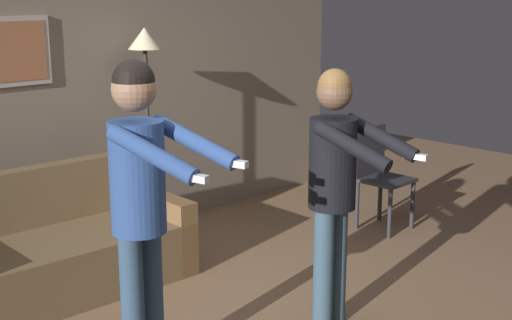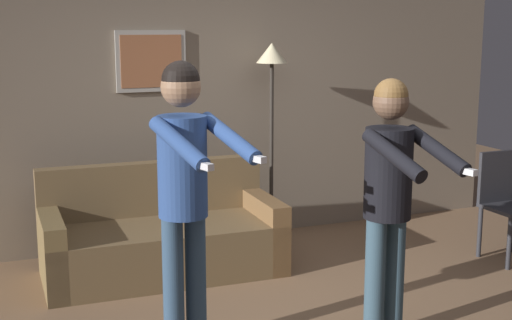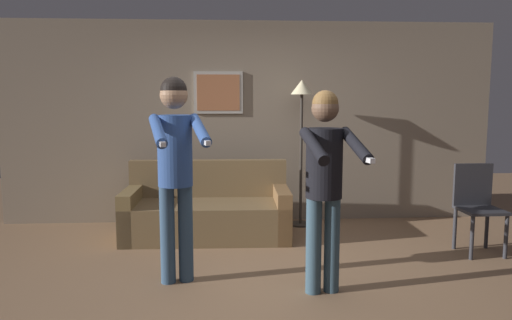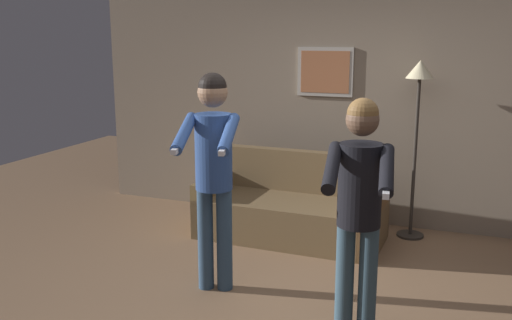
# 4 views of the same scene
# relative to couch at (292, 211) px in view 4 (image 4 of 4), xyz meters

# --- Properties ---
(ground_plane) EXTENTS (12.00, 12.00, 0.00)m
(ground_plane) POSITION_rel_couch_xyz_m (0.55, -1.50, -0.28)
(ground_plane) COLOR #8A684A
(back_wall_assembly) EXTENTS (6.40, 0.09, 2.60)m
(back_wall_assembly) POSITION_rel_couch_xyz_m (0.54, 0.79, 1.03)
(back_wall_assembly) COLOR gray
(back_wall_assembly) RESTS_ON ground_plane
(couch) EXTENTS (1.92, 0.89, 0.87)m
(couch) POSITION_rel_couch_xyz_m (0.00, 0.00, 0.00)
(couch) COLOR brown
(couch) RESTS_ON ground_plane
(torchiere_lamp) EXTENTS (0.28, 0.28, 1.84)m
(torchiere_lamp) POSITION_rel_couch_xyz_m (1.17, 0.46, 1.19)
(torchiere_lamp) COLOR #332D28
(torchiere_lamp) RESTS_ON ground_plane
(person_standing_left) EXTENTS (0.55, 0.77, 1.81)m
(person_standing_left) POSITION_rel_couch_xyz_m (-0.22, -1.44, 0.83)
(person_standing_left) COLOR #334E6B
(person_standing_left) RESTS_ON ground_plane
(person_standing_right) EXTENTS (0.50, 0.67, 1.69)m
(person_standing_right) POSITION_rel_couch_xyz_m (1.02, -1.76, 0.74)
(person_standing_right) COLOR #375264
(person_standing_right) RESTS_ON ground_plane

